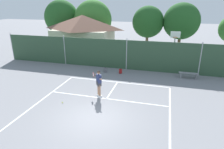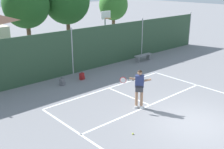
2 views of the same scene
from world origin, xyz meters
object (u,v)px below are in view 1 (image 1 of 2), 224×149
backpack_grey (105,70)px  courtside_bench (188,74)px  backpack_red (120,71)px  tennis_ball (62,102)px  basketball_hoop (174,44)px  tennis_player (99,81)px

backpack_grey → courtside_bench: size_ratio=0.29×
backpack_grey → backpack_red: (1.44, 0.04, 0.00)m
tennis_ball → courtside_bench: 10.67m
basketball_hoop → courtside_bench: bearing=-64.8°
basketball_hoop → backpack_grey: basketball_hoop is taller
backpack_red → courtside_bench: 5.87m
tennis_player → backpack_red: bearing=86.1°
tennis_ball → courtside_bench: courtside_bench is taller
courtside_bench → basketball_hoop: bearing=115.2°
tennis_ball → backpack_red: 6.93m
courtside_bench → tennis_player: bearing=-139.3°
tennis_player → backpack_grey: bearing=102.5°
backpack_grey → courtside_bench: (7.29, 0.38, 0.17)m
backpack_grey → basketball_hoop: bearing=27.7°
backpack_grey → backpack_red: 1.44m
backpack_red → courtside_bench: courtside_bench is taller
basketball_hoop → backpack_grey: size_ratio=7.67×
tennis_player → tennis_ball: 2.72m
backpack_grey → courtside_bench: 7.31m
backpack_red → courtside_bench: bearing=3.3°
basketball_hoop → courtside_bench: size_ratio=2.22×
basketball_hoop → backpack_grey: 7.09m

